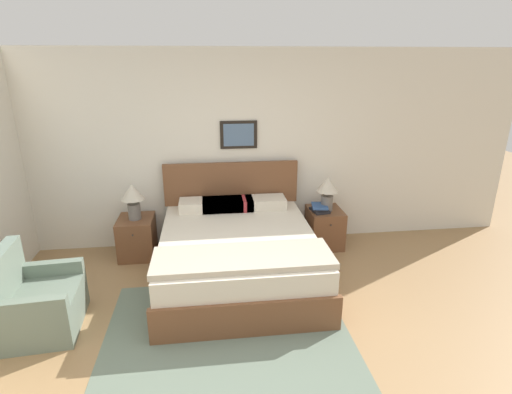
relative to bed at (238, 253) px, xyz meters
The scene contains 12 objects.
ground_plane 1.64m from the bed, 86.55° to the right, with size 16.00×16.00×0.00m, color #99754C.
wall_back 1.46m from the bed, 84.94° to the left, with size 7.80×0.09×2.60m.
area_rug_main 1.09m from the bed, 100.04° to the right, with size 2.28×1.92×0.01m.
bed is the anchor object (origin of this frame).
armchair 2.07m from the bed, 160.87° to the right, with size 0.73×0.83×0.82m.
nightstand_near_window 1.47m from the bed, 148.90° to the left, with size 0.45×0.54×0.52m.
nightstand_by_door 1.47m from the bed, 31.04° to the left, with size 0.45×0.54×0.52m.
table_lamp_near_window 1.54m from the bed, 149.28° to the left, with size 0.29×0.29×0.46m.
table_lamp_by_door 1.55m from the bed, 30.47° to the left, with size 0.29×0.29×0.46m.
book_thick_bottom 1.37m from the bed, 31.37° to the left, with size 0.24×0.29×0.03m.
book_hardcover_middle 1.37m from the bed, 31.37° to the left, with size 0.18×0.22×0.03m.
book_novel_upper 1.38m from the bed, 31.37° to the left, with size 0.24×0.29×0.03m.
Camera 1 is at (-0.40, -2.53, 2.44)m, focal length 28.00 mm.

